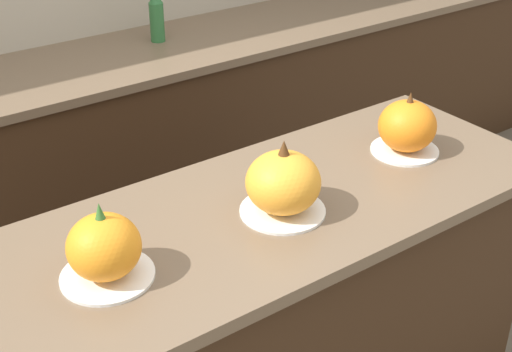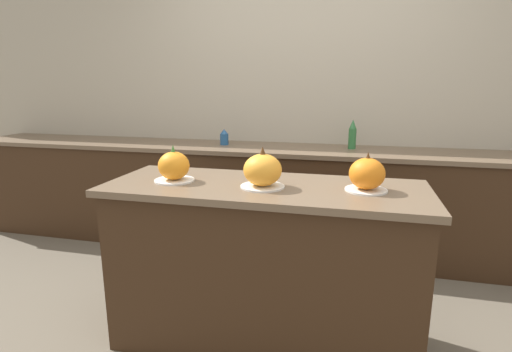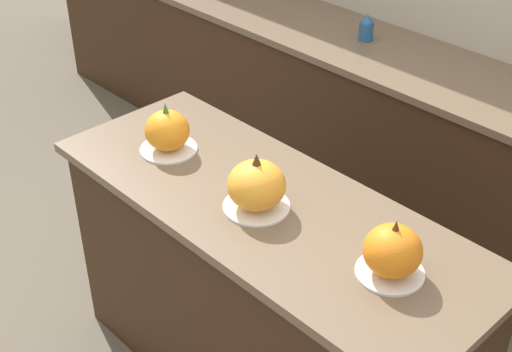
# 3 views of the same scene
# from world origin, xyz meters

# --- Properties ---
(kitchen_island) EXTENTS (1.63, 0.62, 0.90)m
(kitchen_island) POSITION_xyz_m (0.00, 0.00, 0.45)
(kitchen_island) COLOR #382314
(kitchen_island) RESTS_ON ground_plane
(back_counter) EXTENTS (6.00, 0.60, 0.88)m
(back_counter) POSITION_xyz_m (0.00, 1.29, 0.44)
(back_counter) COLOR #382314
(back_counter) RESTS_ON ground_plane
(pumpkin_cake_left) EXTENTS (0.21, 0.21, 0.19)m
(pumpkin_cake_left) POSITION_xyz_m (-0.48, -0.03, 0.97)
(pumpkin_cake_left) COLOR white
(pumpkin_cake_left) RESTS_ON kitchen_island
(pumpkin_cake_center) EXTENTS (0.22, 0.22, 0.20)m
(pumpkin_cake_center) POSITION_xyz_m (-0.00, -0.04, 0.98)
(pumpkin_cake_center) COLOR white
(pumpkin_cake_center) RESTS_ON kitchen_island
(pumpkin_cake_right) EXTENTS (0.20, 0.20, 0.19)m
(pumpkin_cake_right) POSITION_xyz_m (0.50, 0.01, 0.97)
(pumpkin_cake_right) COLOR white
(pumpkin_cake_right) RESTS_ON kitchen_island
(bottle_short) EXTENTS (0.07, 0.07, 0.13)m
(bottle_short) POSITION_xyz_m (-0.65, 1.33, 0.95)
(bottle_short) COLOR #235184
(bottle_short) RESTS_ON back_counter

